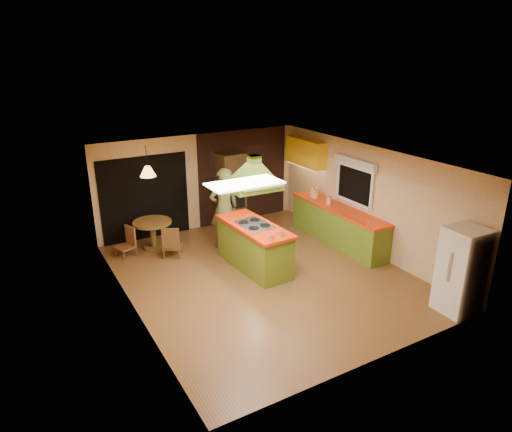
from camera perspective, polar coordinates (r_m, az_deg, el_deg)
ground at (r=9.75m, az=1.04°, el=-7.42°), size 6.50×6.50×0.00m
room_walls at (r=9.23m, az=1.09°, el=-0.53°), size 5.50×6.50×6.50m
ceiling_plane at (r=8.86m, az=1.14°, el=7.05°), size 6.50×6.50×0.00m
brick_panel at (r=12.49m, az=-1.61°, el=5.05°), size 2.64×0.03×2.50m
nook_opening at (r=11.56m, az=-13.69°, el=2.18°), size 2.20×0.03×2.10m
right_counter at (r=11.31m, az=10.19°, el=-1.12°), size 0.62×3.05×0.92m
upper_cabinets at (r=12.16m, az=6.24°, el=7.92°), size 0.34×1.40×0.70m
window_right at (r=10.93m, az=12.28°, el=5.19°), size 0.12×1.35×1.06m
fluor_panel at (r=7.33m, az=-1.42°, el=4.09°), size 1.20×0.60×0.03m
kitchen_island at (r=9.86m, az=-0.22°, el=-3.79°), size 0.91×2.05×1.02m
range_hood at (r=9.29m, az=-0.23°, el=6.09°), size 1.05×0.77×0.79m
man at (r=10.79m, az=-4.01°, el=0.99°), size 0.75×0.52×1.95m
refrigerator at (r=8.95m, az=24.28°, el=-6.22°), size 0.68×0.64×1.61m
wall_oven at (r=12.09m, az=-3.18°, el=3.26°), size 0.69×0.64×1.99m
dining_table at (r=11.10m, az=-12.79°, el=-1.66°), size 0.91×0.91×0.69m
chair_left at (r=10.90m, az=-16.07°, el=-3.14°), size 0.48×0.48×0.69m
chair_near at (r=10.63m, az=-10.39°, el=-3.06°), size 0.57×0.57×0.76m
pendant_lamp at (r=10.66m, az=-13.38°, el=5.45°), size 0.45×0.45×0.23m
canister_large at (r=11.79m, az=7.24°, el=2.92°), size 0.21×0.21×0.24m
canister_medium at (r=11.74m, az=7.46°, el=2.69°), size 0.18×0.18×0.19m
canister_small at (r=11.33m, az=9.15°, el=1.90°), size 0.16×0.16×0.17m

